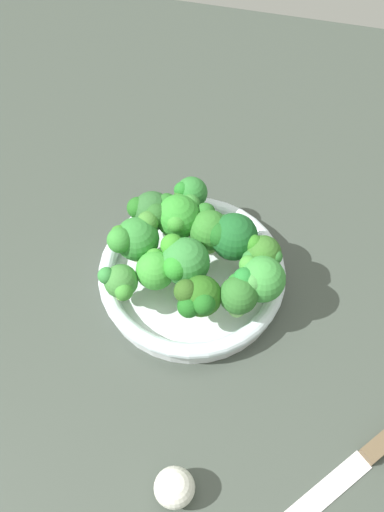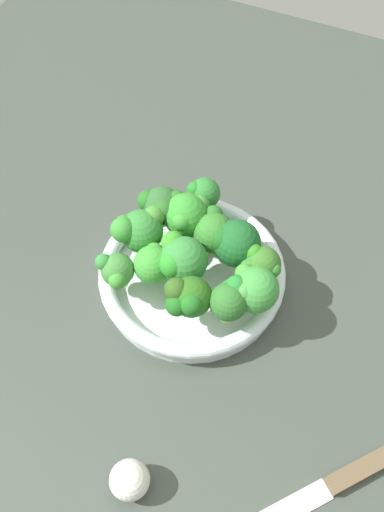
{
  "view_description": "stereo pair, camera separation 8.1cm",
  "coord_description": "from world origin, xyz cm",
  "views": [
    {
      "loc": [
        -8.51,
        44.84,
        74.95
      ],
      "look_at": [
        1.5,
        1.54,
        7.05
      ],
      "focal_mm": 41.68,
      "sensor_mm": 36.0,
      "label": 1
    },
    {
      "loc": [
        -16.21,
        42.31,
        74.95
      ],
      "look_at": [
        1.5,
        1.54,
        7.05
      ],
      "focal_mm": 41.68,
      "sensor_mm": 36.0,
      "label": 2
    }
  ],
  "objects": [
    {
      "name": "knife",
      "position": [
        -24.94,
        21.46,
        0.55
      ],
      "size": [
        19.16,
        21.74,
        1.5
      ],
      "color": "silver",
      "rests_on": "ground_plane"
    },
    {
      "name": "broccoli_floret_10",
      "position": [
        -8.25,
        3.83,
        8.35
      ],
      "size": [
        6.5,
        6.2,
        7.34
      ],
      "color": "#99CE65",
      "rests_on": "bowl"
    },
    {
      "name": "broccoli_floret_9",
      "position": [
        -5.89,
        6.41,
        8.23
      ],
      "size": [
        5.1,
        5.91,
        6.87
      ],
      "color": "#7CB660",
      "rests_on": "bowl"
    },
    {
      "name": "bowl",
      "position": [
        1.5,
        1.54,
        2.06
      ],
      "size": [
        26.73,
        26.73,
        4.05
      ],
      "color": "white",
      "rests_on": "ground_plane"
    },
    {
      "name": "broccoli_floret_3",
      "position": [
        5.78,
        4.9,
        7.41
      ],
      "size": [
        5.31,
        5.48,
        6.03
      ],
      "color": "#8FCF71",
      "rests_on": "bowl"
    },
    {
      "name": "ground_plane",
      "position": [
        0.0,
        0.0,
        -1.25
      ],
      "size": [
        130.0,
        130.0,
        2.5
      ],
      "primitive_type": "cube",
      "color": "#3A433B"
    },
    {
      "name": "broccoli_floret_12",
      "position": [
        4.54,
        -3.55,
        8.44
      ],
      "size": [
        6.35,
        6.79,
        7.58
      ],
      "color": "#8BC458",
      "rests_on": "bowl"
    },
    {
      "name": "broccoli_floret_11",
      "position": [
        0.28,
        -2.82,
        7.95
      ],
      "size": [
        5.98,
        6.56,
        6.8
      ],
      "color": "#7CB552",
      "rests_on": "bowl"
    },
    {
      "name": "broccoli_floret_1",
      "position": [
        -0.92,
        8.29,
        8.09
      ],
      "size": [
        6.24,
        6.24,
        6.78
      ],
      "color": "#90D360",
      "rests_on": "bowl"
    },
    {
      "name": "garlic_bulb",
      "position": [
        -3.08,
        30.46,
        2.43
      ],
      "size": [
        4.86,
        4.86,
        4.86
      ],
      "primitive_type": "sphere",
      "color": "silver",
      "rests_on": "ground_plane"
    },
    {
      "name": "broccoli_floret_8",
      "position": [
        -7.78,
        -0.46,
        7.84
      ],
      "size": [
        5.41,
        5.03,
        6.31
      ],
      "color": "#A2D363",
      "rests_on": "bowl"
    },
    {
      "name": "broccoli_floret_2",
      "position": [
        8.54,
        -3.88,
        8.27
      ],
      "size": [
        6.79,
        5.84,
        6.84
      ],
      "color": "#82C268",
      "rests_on": "bowl"
    },
    {
      "name": "broccoli_floret_5",
      "position": [
        9.83,
        7.86,
        7.17
      ],
      "size": [
        5.28,
        5.2,
        5.47
      ],
      "color": "#8FD062",
      "rests_on": "bowl"
    },
    {
      "name": "broccoli_floret_4",
      "position": [
        2.25,
        3.43,
        8.29
      ],
      "size": [
        7.05,
        6.75,
        7.43
      ],
      "color": "#77C155",
      "rests_on": "bowl"
    },
    {
      "name": "broccoli_floret_0",
      "position": [
        4.07,
        -8.23,
        8.09
      ],
      "size": [
        4.77,
        4.68,
        6.5
      ],
      "color": "#90D05A",
      "rests_on": "bowl"
    },
    {
      "name": "broccoli_floret_6",
      "position": [
        -3.22,
        -2.19,
        8.19
      ],
      "size": [
        6.94,
        6.64,
        7.4
      ],
      "color": "#7DBD56",
      "rests_on": "bowl"
    },
    {
      "name": "broccoli_floret_7",
      "position": [
        9.59,
        1.18,
        8.25
      ],
      "size": [
        6.64,
        7.21,
        7.23
      ],
      "color": "#8CC062",
      "rests_on": "bowl"
    }
  ]
}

